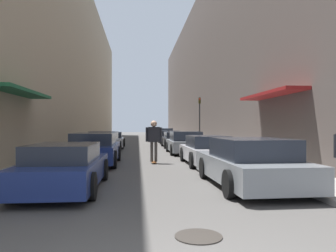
{
  "coord_description": "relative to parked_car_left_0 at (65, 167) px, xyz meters",
  "views": [
    {
      "loc": [
        -0.49,
        -2.42,
        1.62
      ],
      "look_at": [
        0.81,
        11.52,
        1.63
      ],
      "focal_mm": 35.0,
      "sensor_mm": 36.0,
      "label": 1
    }
  ],
  "objects": [
    {
      "name": "parked_car_left_3",
      "position": [
        -0.14,
        16.26,
        0.01
      ],
      "size": [
        1.93,
        4.79,
        1.19
      ],
      "color": "#B7B7BC",
      "rests_on": "ground"
    },
    {
      "name": "parked_car_right_4",
      "position": [
        4.81,
        21.75,
        0.02
      ],
      "size": [
        1.97,
        4.02,
        1.21
      ],
      "color": "#232326",
      "rests_on": "ground"
    },
    {
      "name": "building_row_right",
      "position": [
        9.57,
        23.3,
        6.51
      ],
      "size": [
        4.9,
        58.86,
        14.17
      ],
      "color": "#564C47",
      "rests_on": "ground"
    },
    {
      "name": "traffic_light",
      "position": [
        6.53,
        16.0,
        1.8
      ],
      "size": [
        0.16,
        0.22,
        3.67
      ],
      "color": "#2D2D2D",
      "rests_on": "curb_strip_right"
    },
    {
      "name": "building_row_left",
      "position": [
        -4.93,
        23.3,
        7.11
      ],
      "size": [
        4.9,
        58.86,
        15.38
      ],
      "color": "tan",
      "rests_on": "ground"
    },
    {
      "name": "parked_car_left_1",
      "position": [
        0.02,
        5.52,
        0.07
      ],
      "size": [
        2.01,
        4.58,
        1.34
      ],
      "color": "navy",
      "rests_on": "ground"
    },
    {
      "name": "parked_car_left_2",
      "position": [
        -0.15,
        11.24,
        0.06
      ],
      "size": [
        1.88,
        4.12,
        1.32
      ],
      "color": "#515459",
      "rests_on": "ground"
    },
    {
      "name": "parked_car_right_1",
      "position": [
        4.75,
        5.07,
        0.01
      ],
      "size": [
        1.85,
        4.29,
        1.22
      ],
      "color": "#B7B7BC",
      "rests_on": "ground"
    },
    {
      "name": "parked_car_right_2",
      "position": [
        4.64,
        10.71,
        0.05
      ],
      "size": [
        2.01,
        4.37,
        1.32
      ],
      "color": "gray",
      "rests_on": "ground"
    },
    {
      "name": "parked_car_right_0",
      "position": [
        4.82,
        -0.02,
        0.05
      ],
      "size": [
        2.08,
        4.61,
        1.3
      ],
      "color": "gray",
      "rests_on": "ground"
    },
    {
      "name": "parked_car_left_0",
      "position": [
        0.0,
        0.0,
        0.0
      ],
      "size": [
        1.86,
        4.44,
        1.18
      ],
      "color": "navy",
      "rests_on": "ground"
    },
    {
      "name": "skateboarder",
      "position": [
        2.54,
        5.73,
        0.58
      ],
      "size": [
        0.72,
        0.78,
        1.87
      ],
      "color": "brown",
      "rests_on": "ground"
    },
    {
      "name": "curb_strip_right",
      "position": [
        6.67,
        23.3,
        -0.52
      ],
      "size": [
        1.8,
        58.86,
        0.12
      ],
      "color": "gray",
      "rests_on": "ground"
    },
    {
      "name": "parked_car_right_3",
      "position": [
        4.73,
        16.38,
        0.01
      ],
      "size": [
        1.98,
        4.74,
        1.19
      ],
      "color": "#232326",
      "rests_on": "ground"
    },
    {
      "name": "parked_car_right_5",
      "position": [
        4.75,
        27.3,
        0.1
      ],
      "size": [
        1.95,
        4.31,
        1.39
      ],
      "color": "#B7B7BC",
      "rests_on": "ground"
    },
    {
      "name": "ground",
      "position": [
        2.32,
        17.42,
        -0.58
      ],
      "size": [
        129.49,
        129.49,
        0.0
      ],
      "primitive_type": "plane",
      "color": "#4C4947"
    },
    {
      "name": "curb_strip_left",
      "position": [
        -2.03,
        23.3,
        -0.52
      ],
      "size": [
        1.8,
        58.86,
        0.12
      ],
      "color": "gray",
      "rests_on": "ground"
    },
    {
      "name": "manhole_cover",
      "position": [
        2.72,
        -3.82,
        -0.57
      ],
      "size": [
        0.7,
        0.7,
        0.02
      ],
      "color": "#332D28",
      "rests_on": "ground"
    }
  ]
}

